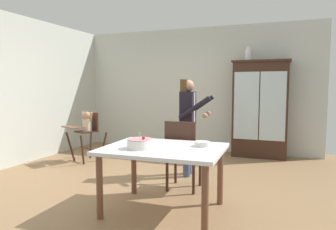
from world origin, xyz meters
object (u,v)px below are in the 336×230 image
(dining_table, at_px, (163,155))
(high_chair_with_toddler, at_px, (87,127))
(birthday_cake, at_px, (140,144))
(dining_chair_far_side, at_px, (182,151))
(ceramic_vase, at_px, (248,55))
(adult_person, at_px, (188,115))
(serving_bowl, at_px, (202,144))
(china_cabinet, at_px, (260,109))

(dining_table, bearing_deg, high_chair_with_toddler, 143.12)
(birthday_cake, relative_size, dining_chair_far_side, 0.29)
(high_chair_with_toddler, bearing_deg, dining_table, -13.05)
(ceramic_vase, height_order, dining_table, ceramic_vase)
(adult_person, xyz_separation_m, serving_bowl, (0.55, -1.26, -0.20))
(china_cabinet, distance_m, ceramic_vase, 1.11)
(adult_person, distance_m, dining_chair_far_side, 0.86)
(birthday_cake, distance_m, dining_chair_far_side, 0.94)
(high_chair_with_toddler, xyz_separation_m, dining_table, (2.24, -1.68, -0.01))
(high_chair_with_toddler, bearing_deg, dining_chair_far_side, 0.65)
(dining_table, relative_size, serving_bowl, 7.52)
(dining_table, relative_size, dining_chair_far_side, 1.41)
(china_cabinet, bearing_deg, dining_chair_far_side, -108.04)
(ceramic_vase, bearing_deg, adult_person, -111.52)
(ceramic_vase, height_order, birthday_cake, ceramic_vase)
(ceramic_vase, distance_m, serving_bowl, 3.29)
(ceramic_vase, bearing_deg, china_cabinet, -0.82)
(dining_table, bearing_deg, china_cabinet, 76.19)
(ceramic_vase, relative_size, dining_table, 0.20)
(china_cabinet, height_order, ceramic_vase, ceramic_vase)
(ceramic_vase, height_order, serving_bowl, ceramic_vase)
(ceramic_vase, distance_m, high_chair_with_toddler, 3.47)
(adult_person, bearing_deg, ceramic_vase, -27.23)
(high_chair_with_toddler, bearing_deg, ceramic_vase, 53.13)
(china_cabinet, bearing_deg, high_chair_with_toddler, -152.89)
(ceramic_vase, xyz_separation_m, dining_table, (-0.54, -3.23, -1.41))
(high_chair_with_toddler, bearing_deg, serving_bowl, -5.37)
(high_chair_with_toddler, distance_m, birthday_cake, 2.73)
(china_cabinet, relative_size, adult_person, 1.26)
(china_cabinet, distance_m, birthday_cake, 3.54)
(adult_person, bearing_deg, birthday_cake, 172.31)
(china_cabinet, distance_m, high_chair_with_toddler, 3.42)
(high_chair_with_toddler, xyz_separation_m, adult_person, (2.08, -0.21, 0.31))
(china_cabinet, relative_size, serving_bowl, 10.74)
(dining_table, height_order, dining_chair_far_side, dining_chair_far_side)
(ceramic_vase, xyz_separation_m, high_chair_with_toddler, (-2.77, -1.55, -1.40))
(high_chair_with_toddler, relative_size, dining_table, 0.70)
(birthday_cake, relative_size, serving_bowl, 1.56)
(china_cabinet, height_order, birthday_cake, china_cabinet)
(dining_table, distance_m, dining_chair_far_side, 0.73)
(adult_person, height_order, birthday_cake, adult_person)
(adult_person, relative_size, dining_table, 1.13)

